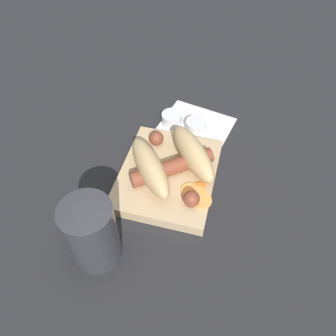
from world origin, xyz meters
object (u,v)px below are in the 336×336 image
condiment_cup_near (196,127)px  condiment_cup_far (172,119)px  food_tray (168,175)px  drink_glass (92,234)px  bread_roll (172,160)px  sausage (172,166)px

condiment_cup_near → condiment_cup_far: size_ratio=1.00×
food_tray → condiment_cup_far: (-0.16, -0.03, 0.00)m
condiment_cup_far → drink_glass: (0.34, -0.04, 0.05)m
food_tray → bread_roll: bread_roll is taller
bread_roll → sausage: (0.00, 0.00, -0.01)m
sausage → condiment_cup_near: size_ratio=3.44×
sausage → condiment_cup_far: sausage is taller
sausage → food_tray: bearing=-73.8°
bread_roll → drink_glass: 0.20m
condiment_cup_near → condiment_cup_far: bearing=-99.6°
bread_roll → sausage: bread_roll is taller
food_tray → bread_roll: (-0.01, 0.01, 0.04)m
condiment_cup_near → condiment_cup_far: 0.06m
bread_roll → condiment_cup_near: bread_roll is taller
sausage → condiment_cup_near: sausage is taller
drink_glass → condiment_cup_near: bearing=163.6°
condiment_cup_near → sausage: bearing=-6.6°
bread_roll → sausage: bearing=34.3°
food_tray → condiment_cup_far: bearing=-168.4°
sausage → condiment_cup_near: 0.15m
food_tray → condiment_cup_far: 0.16m
condiment_cup_far → drink_glass: 0.34m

